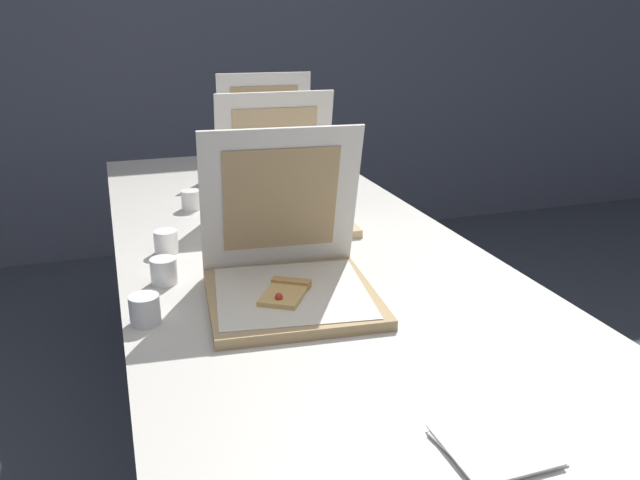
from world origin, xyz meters
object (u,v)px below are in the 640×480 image
object	(u,v)px
pizza_box_middle	(283,204)
napkin_pile	(496,446)
cup_white_far	(191,200)
cup_white_near_center	(164,271)
cup_white_near_left	(145,310)
table	(292,259)
pizza_box_front	(289,275)
pizza_box_back	(271,164)
cup_white_mid	(166,242)

from	to	relation	value
pizza_box_middle	napkin_pile	size ratio (longest dim) A/B	2.43
cup_white_far	cup_white_near_center	xyz separation A→B (m)	(-0.13, -0.55, 0.00)
cup_white_near_left	pizza_box_middle	bearing A→B (deg)	51.63
cup_white_near_left	napkin_pile	xyz separation A→B (m)	(0.43, -0.54, -0.02)
table	pizza_box_front	bearing A→B (deg)	-107.12
pizza_box_front	pizza_box_back	bearing A→B (deg)	83.28
table	pizza_box_front	xyz separation A→B (m)	(-0.10, -0.33, 0.10)
table	pizza_box_middle	xyz separation A→B (m)	(0.02, 0.17, 0.10)
pizza_box_front	pizza_box_back	distance (m)	1.02
pizza_box_middle	cup_white_near_center	world-z (taller)	pizza_box_middle
cup_white_far	napkin_pile	world-z (taller)	cup_white_far
pizza_box_front	pizza_box_middle	distance (m)	0.52
pizza_box_back	cup_white_near_center	world-z (taller)	pizza_box_back
pizza_box_middle	cup_white_near_left	size ratio (longest dim) A/B	6.13
cup_white_mid	napkin_pile	bearing A→B (deg)	-69.17
cup_white_near_center	pizza_box_front	bearing A→B (deg)	-33.54
table	napkin_pile	xyz separation A→B (m)	(0.03, -0.90, 0.05)
table	cup_white_near_center	world-z (taller)	cup_white_near_center
cup_white_near_left	napkin_pile	world-z (taller)	cup_white_near_left
cup_white_mid	cup_white_near_center	bearing A→B (deg)	-97.20
cup_white_near_center	pizza_box_middle	bearing A→B (deg)	43.24
table	pizza_box_middle	world-z (taller)	pizza_box_middle
cup_white_near_left	cup_white_mid	distance (m)	0.38
pizza_box_front	pizza_box_middle	bearing A→B (deg)	81.62
pizza_box_back	cup_white_near_left	world-z (taller)	pizza_box_back
pizza_box_front	cup_white_mid	bearing A→B (deg)	127.33
cup_white_near_left	cup_white_far	xyz separation A→B (m)	(0.19, 0.74, 0.00)
napkin_pile	cup_white_far	bearing A→B (deg)	100.59
cup_white_near_center	napkin_pile	size ratio (longest dim) A/B	0.40
pizza_box_front	pizza_box_middle	xyz separation A→B (m)	(0.12, 0.50, 0.00)
cup_white_far	cup_white_near_center	distance (m)	0.56
pizza_box_front	cup_white_near_center	distance (m)	0.29
cup_white_far	napkin_pile	size ratio (longest dim) A/B	0.40
pizza_box_front	pizza_box_back	xyz separation A→B (m)	(0.22, 1.00, 0.00)
pizza_box_back	napkin_pile	xyz separation A→B (m)	(-0.09, -1.57, -0.05)
pizza_box_front	napkin_pile	size ratio (longest dim) A/B	2.53
cup_white_mid	cup_white_far	bearing A→B (deg)	72.91
pizza_box_front	cup_white_far	xyz separation A→B (m)	(-0.11, 0.71, -0.02)
pizza_box_front	cup_white_near_center	world-z (taller)	pizza_box_front
cup_white_near_left	pizza_box_front	bearing A→B (deg)	5.24
table	cup_white_mid	bearing A→B (deg)	176.35
table	pizza_box_back	xyz separation A→B (m)	(0.12, 0.67, 0.10)
cup_white_mid	pizza_box_front	bearing A→B (deg)	-58.21
table	pizza_box_front	world-z (taller)	pizza_box_front
pizza_box_back	cup_white_far	distance (m)	0.44
table	cup_white_near_left	bearing A→B (deg)	-138.04
table	pizza_box_middle	distance (m)	0.20
pizza_box_middle	cup_white_far	size ratio (longest dim) A/B	6.13
table	pizza_box_middle	size ratio (longest dim) A/B	6.32
pizza_box_back	cup_white_near_center	bearing A→B (deg)	-113.73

